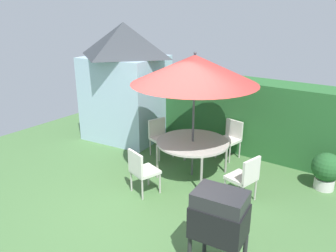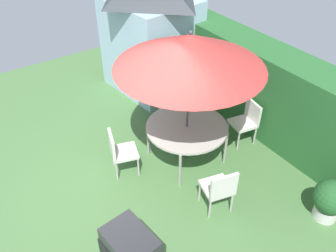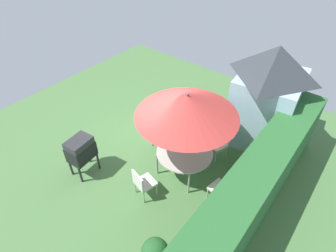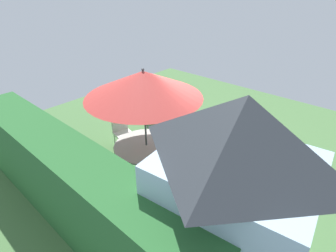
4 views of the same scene
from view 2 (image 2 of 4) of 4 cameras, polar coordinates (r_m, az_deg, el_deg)
ground_plane at (r=6.51m, az=-8.48°, el=-9.61°), size 11.00×11.00×0.00m
hedge_backdrop at (r=7.67m, az=14.74°, el=6.22°), size 6.31×0.87×1.79m
garden_shed at (r=8.54m, az=-2.80°, el=15.90°), size 2.25×2.04×3.09m
patio_table at (r=6.51m, az=3.07°, el=-0.38°), size 1.52×1.52×0.78m
patio_umbrella at (r=5.69m, az=3.59°, el=12.05°), size 2.53×2.53×2.63m
chair_near_shed at (r=7.62m, az=0.21°, el=4.06°), size 0.59×0.59×0.90m
chair_far_side at (r=6.41m, az=-7.88°, el=-3.92°), size 0.58×0.58×0.90m
chair_toward_hedge at (r=5.76m, az=8.36°, el=-9.94°), size 0.56×0.56×0.90m
chair_toward_house at (r=7.25m, az=12.68°, el=1.03°), size 0.54×0.54×0.90m
potted_plant_by_shed at (r=6.24m, az=24.94°, el=-10.77°), size 0.57×0.57×0.76m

